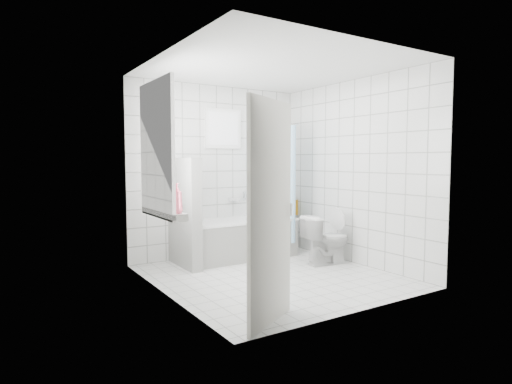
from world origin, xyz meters
TOP-DOWN VIEW (x-y plane):
  - ground at (0.00, 0.00)m, footprint 3.00×3.00m
  - ceiling at (0.00, 0.00)m, footprint 3.00×3.00m
  - wall_back at (0.00, 1.50)m, footprint 2.80×0.02m
  - wall_front at (0.00, -1.50)m, footprint 2.80×0.02m
  - wall_left at (-1.40, 0.00)m, footprint 0.02×3.00m
  - wall_right at (1.40, 0.00)m, footprint 0.02×3.00m
  - window_left at (-1.35, 0.30)m, footprint 0.01×0.90m
  - window_back at (0.10, 1.46)m, footprint 0.50×0.01m
  - window_sill at (-1.31, 0.30)m, footprint 0.18×1.02m
  - door at (-0.90, -1.28)m, footprint 0.71×0.43m
  - bathtub at (0.17, 1.12)m, footprint 1.67×0.77m
  - partition_wall at (-0.73, 1.07)m, footprint 0.15×0.85m
  - tiled_ledge at (1.30, 1.38)m, footprint 0.40×0.24m
  - toilet at (1.03, 0.13)m, footprint 0.72×0.45m
  - curtain_rod at (0.95, 1.10)m, footprint 0.02×0.80m
  - shower_curtain at (0.95, 0.97)m, footprint 0.14×0.48m
  - tub_faucet at (0.27, 1.46)m, footprint 0.18×0.06m
  - sill_bottles at (-1.30, 0.24)m, footprint 0.18×0.84m
  - ledge_bottles at (1.30, 1.32)m, footprint 0.18×0.16m

SIDE VIEW (x-z plane):
  - ground at x=0.00m, z-range 0.00..0.00m
  - tiled_ledge at x=1.30m, z-range 0.00..0.55m
  - bathtub at x=0.17m, z-range 0.00..0.58m
  - toilet at x=1.03m, z-range 0.00..0.69m
  - ledge_bottles at x=1.30m, z-range 0.54..0.80m
  - partition_wall at x=-0.73m, z-range 0.00..1.50m
  - tub_faucet at x=0.27m, z-range 0.82..0.88m
  - window_sill at x=-1.31m, z-range 0.82..0.90m
  - door at x=-0.90m, z-range 0.00..2.00m
  - sill_bottles at x=-1.30m, z-range 0.89..1.22m
  - shower_curtain at x=0.95m, z-range 0.21..1.99m
  - wall_back at x=0.00m, z-range 0.00..2.60m
  - wall_front at x=0.00m, z-range 0.00..2.60m
  - wall_left at x=-1.40m, z-range 0.00..2.60m
  - wall_right at x=1.40m, z-range 0.00..2.60m
  - window_left at x=-1.35m, z-range 0.90..2.30m
  - window_back at x=0.10m, z-range 1.70..2.20m
  - curtain_rod at x=0.95m, z-range 1.99..2.01m
  - ceiling at x=0.00m, z-range 2.60..2.60m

